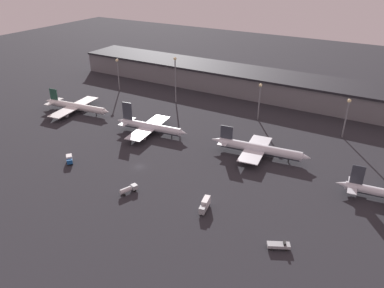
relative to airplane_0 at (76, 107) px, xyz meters
The scene contains 13 objects.
ground 73.87m from the airplane_0, 24.55° to the right, with size 600.00×600.00×0.00m, color #26262B.
terminal_building 103.52m from the airplane_0, 49.55° to the left, with size 237.68×29.35×13.86m.
airplane_0 is the anchor object (origin of this frame).
airplane_1 52.20m from the airplane_0, ahead, with size 38.92×32.07×14.22m.
airplane_2 106.54m from the airplane_0, ahead, with size 44.34×27.65×11.79m.
service_vehicle_0 58.37m from the airplane_0, 47.16° to the right, with size 5.34×5.11×3.17m.
service_vehicle_1 141.38m from the airplane_0, 19.95° to the right, with size 7.12×5.14×2.57m.
service_vehicle_2 112.94m from the airplane_0, 22.14° to the right, with size 3.46×7.85×3.83m.
service_vehicle_3 89.23m from the airplane_0, 32.37° to the right, with size 4.33×7.16×2.57m.
lamp_post_0 42.55m from the airplane_0, 95.01° to the left, with size 1.80×1.80×20.37m.
lamp_post_1 58.74m from the airplane_0, 46.12° to the left, with size 1.80×1.80×26.90m.
lamp_post_2 100.70m from the airplane_0, 24.25° to the left, with size 1.80×1.80×19.83m.
lamp_post_3 141.12m from the airplane_0, 17.00° to the left, with size 1.80×1.80×19.53m.
Camera 1 is at (86.45, -104.89, 79.27)m, focal length 35.00 mm.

